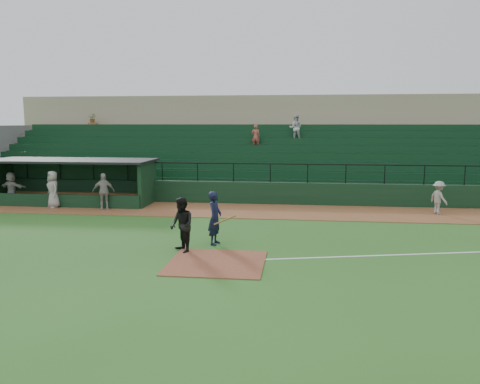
# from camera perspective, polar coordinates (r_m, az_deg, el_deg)

# --- Properties ---
(ground) EXTENTS (90.00, 90.00, 0.00)m
(ground) POSITION_cam_1_polar(r_m,az_deg,el_deg) (16.11, -2.22, -7.50)
(ground) COLOR #26591C
(ground) RESTS_ON ground
(warning_track) EXTENTS (40.00, 4.00, 0.03)m
(warning_track) POSITION_cam_1_polar(r_m,az_deg,el_deg) (23.83, 0.89, -2.26)
(warning_track) COLOR brown
(warning_track) RESTS_ON ground
(home_plate_dirt) EXTENTS (3.00, 3.00, 0.03)m
(home_plate_dirt) POSITION_cam_1_polar(r_m,az_deg,el_deg) (15.16, -2.83, -8.46)
(home_plate_dirt) COLOR brown
(home_plate_dirt) RESTS_ON ground
(foul_line) EXTENTS (17.49, 4.44, 0.01)m
(foul_line) POSITION_cam_1_polar(r_m,az_deg,el_deg) (17.92, 24.81, -6.62)
(foul_line) COLOR white
(foul_line) RESTS_ON ground
(stadium_structure) EXTENTS (38.00, 13.08, 6.40)m
(stadium_structure) POSITION_cam_1_polar(r_m,az_deg,el_deg) (31.92, 2.55, 4.56)
(stadium_structure) COLOR black
(stadium_structure) RESTS_ON ground
(dugout) EXTENTS (8.90, 3.20, 2.42)m
(dugout) POSITION_cam_1_polar(r_m,az_deg,el_deg) (27.88, -19.08, 1.56)
(dugout) COLOR black
(dugout) RESTS_ON ground
(batter_at_plate) EXTENTS (1.07, 0.76, 1.94)m
(batter_at_plate) POSITION_cam_1_polar(r_m,az_deg,el_deg) (17.23, -3.03, -3.14)
(batter_at_plate) COLOR black
(batter_at_plate) RESTS_ON ground
(umpire) EXTENTS (1.12, 1.16, 1.89)m
(umpire) POSITION_cam_1_polar(r_m,az_deg,el_deg) (16.28, -7.01, -3.96)
(umpire) COLOR black
(umpire) RESTS_ON ground
(runner) EXTENTS (0.99, 1.18, 1.59)m
(runner) POSITION_cam_1_polar(r_m,az_deg,el_deg) (24.74, 22.73, -0.62)
(runner) COLOR gray
(runner) RESTS_ON warning_track
(dugout_player_a) EXTENTS (1.17, 0.80, 1.84)m
(dugout_player_a) POSITION_cam_1_polar(r_m,az_deg,el_deg) (24.99, -16.06, 0.08)
(dugout_player_a) COLOR #A29C97
(dugout_player_a) RESTS_ON warning_track
(dugout_player_b) EXTENTS (1.10, 1.07, 1.90)m
(dugout_player_b) POSITION_cam_1_polar(r_m,az_deg,el_deg) (26.33, -21.51, 0.30)
(dugout_player_b) COLOR #A19B96
(dugout_player_b) RESTS_ON warning_track
(dugout_player_c) EXTENTS (1.67, 0.84, 1.72)m
(dugout_player_c) POSITION_cam_1_polar(r_m,az_deg,el_deg) (28.56, -25.71, 0.45)
(dugout_player_c) COLOR #ACA7A1
(dugout_player_c) RESTS_ON warning_track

